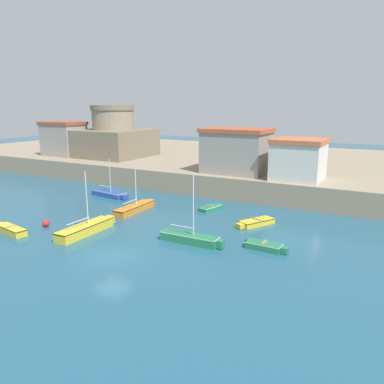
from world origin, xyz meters
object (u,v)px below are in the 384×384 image
at_px(dinghy_yellow_3, 11,229).
at_px(mooring_buoy, 46,223).
at_px(sailboat_blue_2, 110,194).
at_px(dinghy_green_7, 211,207).
at_px(fortress, 114,138).
at_px(harbor_shed_far_end, 237,150).
at_px(dinghy_yellow_5, 256,222).
at_px(sailboat_green_4, 190,238).
at_px(harbor_shed_mid_row, 299,159).
at_px(harbor_shed_near_wharf, 64,139).
at_px(dinghy_green_0, 265,246).
at_px(sailboat_yellow_1, 86,228).
at_px(sailboat_orange_6, 135,208).

relative_size(dinghy_yellow_3, mooring_buoy, 6.65).
distance_m(sailboat_blue_2, dinghy_green_7, 13.63).
relative_size(fortress, harbor_shed_far_end, 1.37).
relative_size(dinghy_yellow_5, harbor_shed_far_end, 0.50).
bearing_deg(mooring_buoy, harbor_shed_far_end, 64.84).
distance_m(sailboat_green_4, harbor_shed_far_end, 19.71).
bearing_deg(sailboat_blue_2, dinghy_yellow_3, -84.18).
relative_size(mooring_buoy, harbor_shed_mid_row, 0.11).
bearing_deg(sailboat_green_4, dinghy_green_7, 106.78).
bearing_deg(sailboat_blue_2, dinghy_yellow_5, -6.18).
bearing_deg(harbor_shed_mid_row, harbor_shed_near_wharf, 176.79).
distance_m(dinghy_yellow_3, mooring_buoy, 2.99).
height_order(fortress, harbor_shed_far_end, fortress).
distance_m(sailboat_blue_2, harbor_shed_far_end, 16.77).
relative_size(sailboat_blue_2, fortress, 0.51).
height_order(dinghy_green_0, dinghy_yellow_5, dinghy_green_0).
bearing_deg(dinghy_yellow_5, harbor_shed_near_wharf, 161.60).
bearing_deg(dinghy_green_7, harbor_shed_near_wharf, 162.81).
xyz_separation_m(harbor_shed_near_wharf, harbor_shed_mid_row, (40.00, -2.24, -0.50)).
relative_size(dinghy_green_0, mooring_buoy, 5.51).
bearing_deg(sailboat_yellow_1, fortress, 125.69).
relative_size(dinghy_green_0, dinghy_green_7, 1.08).
height_order(dinghy_green_0, harbor_shed_far_end, harbor_shed_far_end).
xyz_separation_m(fortress, harbor_shed_near_wharf, (-8.00, -3.44, -0.18)).
distance_m(dinghy_green_0, mooring_buoy, 20.15).
height_order(dinghy_yellow_3, harbor_shed_far_end, harbor_shed_far_end).
relative_size(dinghy_yellow_3, fortress, 0.38).
bearing_deg(fortress, harbor_shed_near_wharf, -156.72).
bearing_deg(harbor_shed_far_end, sailboat_blue_2, -143.67).
distance_m(fortress, harbor_shed_mid_row, 32.51).
height_order(dinghy_yellow_3, fortress, fortress).
bearing_deg(fortress, sailboat_yellow_1, -54.31).
bearing_deg(dinghy_green_0, sailboat_orange_6, 166.41).
xyz_separation_m(dinghy_yellow_3, sailboat_green_4, (15.09, 5.53, 0.11)).
height_order(sailboat_yellow_1, dinghy_yellow_3, sailboat_yellow_1).
bearing_deg(sailboat_orange_6, dinghy_green_0, -13.59).
height_order(sailboat_orange_6, harbor_shed_far_end, harbor_shed_far_end).
bearing_deg(dinghy_green_7, dinghy_yellow_3, -128.18).
height_order(dinghy_green_0, dinghy_yellow_3, dinghy_yellow_3).
xyz_separation_m(dinghy_green_7, mooring_buoy, (-10.85, -12.69, 0.08)).
relative_size(sailboat_green_4, harbor_shed_mid_row, 0.95).
bearing_deg(harbor_shed_near_wharf, sailboat_blue_2, -29.41).
xyz_separation_m(sailboat_blue_2, sailboat_orange_6, (6.86, -3.89, 0.03)).
bearing_deg(sailboat_blue_2, harbor_shed_near_wharf, 150.59).
bearing_deg(dinghy_yellow_3, harbor_shed_near_wharf, 128.95).
height_order(dinghy_yellow_5, harbor_shed_near_wharf, harbor_shed_near_wharf).
distance_m(sailboat_orange_6, mooring_buoy, 9.12).
height_order(sailboat_yellow_1, harbor_shed_mid_row, harbor_shed_mid_row).
height_order(sailboat_yellow_1, sailboat_orange_6, sailboat_yellow_1).
bearing_deg(dinghy_green_0, dinghy_yellow_3, -161.28).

